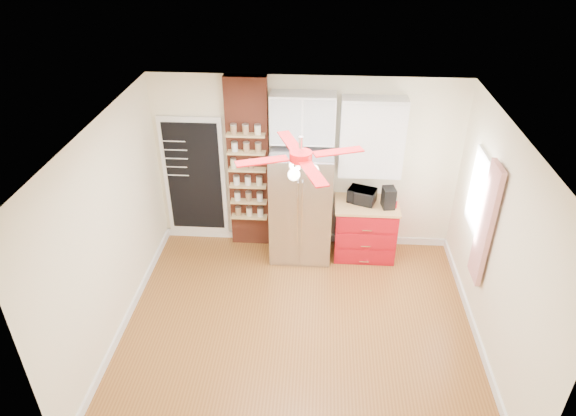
# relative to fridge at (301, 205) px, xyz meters

# --- Properties ---
(floor) EXTENTS (4.50, 4.50, 0.00)m
(floor) POSITION_rel_fridge_xyz_m (0.05, -1.63, -0.88)
(floor) COLOR brown
(floor) RESTS_ON ground
(ceiling) EXTENTS (4.50, 4.50, 0.00)m
(ceiling) POSITION_rel_fridge_xyz_m (0.05, -1.63, 1.83)
(ceiling) COLOR white
(ceiling) RESTS_ON wall_back
(wall_back) EXTENTS (4.50, 0.02, 2.70)m
(wall_back) POSITION_rel_fridge_xyz_m (0.05, 0.37, 0.48)
(wall_back) COLOR #F5ECC5
(wall_back) RESTS_ON floor
(wall_front) EXTENTS (4.50, 0.02, 2.70)m
(wall_front) POSITION_rel_fridge_xyz_m (0.05, -3.63, 0.48)
(wall_front) COLOR #F5ECC5
(wall_front) RESTS_ON floor
(wall_left) EXTENTS (0.02, 4.00, 2.70)m
(wall_left) POSITION_rel_fridge_xyz_m (-2.20, -1.63, 0.48)
(wall_left) COLOR #F5ECC5
(wall_left) RESTS_ON floor
(wall_right) EXTENTS (0.02, 4.00, 2.70)m
(wall_right) POSITION_rel_fridge_xyz_m (2.30, -1.63, 0.48)
(wall_right) COLOR #F5ECC5
(wall_right) RESTS_ON floor
(chalkboard) EXTENTS (0.95, 0.05, 1.95)m
(chalkboard) POSITION_rel_fridge_xyz_m (-1.65, 0.33, 0.23)
(chalkboard) COLOR white
(chalkboard) RESTS_ON wall_back
(brick_pillar) EXTENTS (0.60, 0.16, 2.70)m
(brick_pillar) POSITION_rel_fridge_xyz_m (-0.80, 0.29, 0.48)
(brick_pillar) COLOR brown
(brick_pillar) RESTS_ON floor
(fridge) EXTENTS (0.90, 0.70, 1.75)m
(fridge) POSITION_rel_fridge_xyz_m (0.00, 0.00, 0.00)
(fridge) COLOR silver
(fridge) RESTS_ON floor
(upper_glass_cabinet) EXTENTS (0.90, 0.35, 0.70)m
(upper_glass_cabinet) POSITION_rel_fridge_xyz_m (0.00, 0.20, 1.27)
(upper_glass_cabinet) COLOR white
(upper_glass_cabinet) RESTS_ON wall_back
(red_cabinet) EXTENTS (0.94, 0.64, 0.90)m
(red_cabinet) POSITION_rel_fridge_xyz_m (0.97, 0.05, -0.42)
(red_cabinet) COLOR #A40B15
(red_cabinet) RESTS_ON floor
(upper_shelf_unit) EXTENTS (0.90, 0.30, 1.15)m
(upper_shelf_unit) POSITION_rel_fridge_xyz_m (0.97, 0.22, 1.00)
(upper_shelf_unit) COLOR white
(upper_shelf_unit) RESTS_ON wall_back
(window) EXTENTS (0.04, 0.75, 1.05)m
(window) POSITION_rel_fridge_xyz_m (2.28, -0.73, 0.68)
(window) COLOR white
(window) RESTS_ON wall_right
(curtain) EXTENTS (0.06, 0.40, 1.55)m
(curtain) POSITION_rel_fridge_xyz_m (2.23, -1.28, 0.57)
(curtain) COLOR #AC1B17
(curtain) RESTS_ON wall_right
(ceiling_fan) EXTENTS (1.40, 1.40, 0.44)m
(ceiling_fan) POSITION_rel_fridge_xyz_m (0.05, -1.63, 1.55)
(ceiling_fan) COLOR silver
(ceiling_fan) RESTS_ON ceiling
(toaster_oven) EXTENTS (0.46, 0.39, 0.22)m
(toaster_oven) POSITION_rel_fridge_xyz_m (0.89, 0.09, 0.13)
(toaster_oven) COLOR black
(toaster_oven) RESTS_ON red_cabinet
(coffee_maker) EXTENTS (0.20, 0.24, 0.31)m
(coffee_maker) POSITION_rel_fridge_xyz_m (1.26, -0.02, 0.18)
(coffee_maker) COLOR black
(coffee_maker) RESTS_ON red_cabinet
(canister_left) EXTENTS (0.13, 0.13, 0.13)m
(canister_left) POSITION_rel_fridge_xyz_m (1.34, -0.03, 0.09)
(canister_left) COLOR #B20915
(canister_left) RESTS_ON red_cabinet
(canister_right) EXTENTS (0.11, 0.11, 0.13)m
(canister_right) POSITION_rel_fridge_xyz_m (1.31, 0.12, 0.09)
(canister_right) COLOR #A31D09
(canister_right) RESTS_ON red_cabinet
(pantry_jar_oats) EXTENTS (0.09, 0.09, 0.14)m
(pantry_jar_oats) POSITION_rel_fridge_xyz_m (-1.00, 0.14, 0.57)
(pantry_jar_oats) COLOR beige
(pantry_jar_oats) RESTS_ON brick_pillar
(pantry_jar_beans) EXTENTS (0.10, 0.10, 0.12)m
(pantry_jar_beans) POSITION_rel_fridge_xyz_m (-0.74, 0.17, 0.56)
(pantry_jar_beans) COLOR brown
(pantry_jar_beans) RESTS_ON brick_pillar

